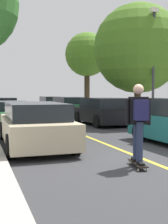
{
  "coord_description": "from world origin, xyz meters",
  "views": [
    {
      "loc": [
        -3.92,
        -6.33,
        1.67
      ],
      "look_at": [
        -0.23,
        4.06,
        0.97
      ],
      "focal_mm": 48.22,
      "sensor_mm": 36.0,
      "label": 1
    }
  ],
  "objects_px": {
    "parked_car_left_near": "(13,114)",
    "skateboarder": "(139,118)",
    "streetlamp": "(153,58)",
    "parked_car_right_farthest": "(51,104)",
    "skateboard": "(138,163)",
    "street_tree_right_near": "(87,55)",
    "street_tree_right_nearest": "(138,49)",
    "parked_car_right_near": "(103,111)",
    "parked_car_right_far": "(69,107)",
    "parked_car_left_nearest": "(35,124)",
    "parked_car_left_far": "(2,107)"
  },
  "relations": [
    {
      "from": "parked_car_left_near",
      "to": "streetlamp",
      "type": "relative_size",
      "value": 0.77
    },
    {
      "from": "street_tree_right_near",
      "to": "skateboarder",
      "type": "xyz_separation_m",
      "value": [
        -4.88,
        -16.6,
        -3.55
      ]
    },
    {
      "from": "parked_car_left_nearest",
      "to": "street_tree_right_near",
      "type": "height_order",
      "value": "street_tree_right_near"
    },
    {
      "from": "streetlamp",
      "to": "parked_car_left_nearest",
      "type": "bearing_deg",
      "value": -153.29
    },
    {
      "from": "parked_car_right_near",
      "to": "skateboard",
      "type": "height_order",
      "value": "parked_car_right_near"
    },
    {
      "from": "parked_car_left_near",
      "to": "streetlamp",
      "type": "height_order",
      "value": "streetlamp"
    },
    {
      "from": "parked_car_right_farthest",
      "to": "street_tree_right_nearest",
      "type": "xyz_separation_m",
      "value": [
        2.06,
        -11.56,
        3.37
      ]
    },
    {
      "from": "parked_car_right_farthest",
      "to": "street_tree_right_near",
      "type": "height_order",
      "value": "street_tree_right_near"
    },
    {
      "from": "parked_car_right_far",
      "to": "skateboard",
      "type": "relative_size",
      "value": 5.08
    },
    {
      "from": "parked_car_right_farthest",
      "to": "skateboarder",
      "type": "bearing_deg",
      "value": -97.95
    },
    {
      "from": "parked_car_left_near",
      "to": "skateboarder",
      "type": "xyz_separation_m",
      "value": [
        1.69,
        -9.51,
        0.47
      ]
    },
    {
      "from": "parked_car_left_nearest",
      "to": "parked_car_left_far",
      "type": "bearing_deg",
      "value": 90.0
    },
    {
      "from": "parked_car_right_near",
      "to": "street_tree_right_near",
      "type": "xyz_separation_m",
      "value": [
        2.06,
        8.0,
        3.95
      ]
    },
    {
      "from": "skateboarder",
      "to": "parked_car_right_far",
      "type": "bearing_deg",
      "value": 79.13
    },
    {
      "from": "parked_car_right_far",
      "to": "parked_car_right_farthest",
      "type": "relative_size",
      "value": 0.96
    },
    {
      "from": "parked_car_right_near",
      "to": "streetlamp",
      "type": "height_order",
      "value": "streetlamp"
    },
    {
      "from": "parked_car_right_far",
      "to": "streetlamp",
      "type": "relative_size",
      "value": 0.8
    },
    {
      "from": "parked_car_right_farthest",
      "to": "streetlamp",
      "type": "height_order",
      "value": "streetlamp"
    },
    {
      "from": "parked_car_left_near",
      "to": "skateboarder",
      "type": "relative_size",
      "value": 2.43
    },
    {
      "from": "parked_car_right_farthest",
      "to": "parked_car_right_near",
      "type": "bearing_deg",
      "value": -89.99
    },
    {
      "from": "parked_car_left_near",
      "to": "skateboard",
      "type": "distance_m",
      "value": 9.65
    },
    {
      "from": "street_tree_right_nearest",
      "to": "street_tree_right_near",
      "type": "height_order",
      "value": "street_tree_right_nearest"
    },
    {
      "from": "parked_car_left_near",
      "to": "parked_car_right_farthest",
      "type": "bearing_deg",
      "value": 67.09
    },
    {
      "from": "parked_car_right_farthest",
      "to": "skateboard",
      "type": "height_order",
      "value": "parked_car_right_farthest"
    },
    {
      "from": "parked_car_right_near",
      "to": "streetlamp",
      "type": "xyz_separation_m",
      "value": [
        1.75,
        -2.0,
        2.6
      ]
    },
    {
      "from": "parked_car_left_nearest",
      "to": "street_tree_right_nearest",
      "type": "distance_m",
      "value": 9.0
    },
    {
      "from": "parked_car_left_far",
      "to": "skateboarder",
      "type": "distance_m",
      "value": 16.32
    },
    {
      "from": "parked_car_right_near",
      "to": "streetlamp",
      "type": "distance_m",
      "value": 3.72
    },
    {
      "from": "parked_car_right_far",
      "to": "skateboarder",
      "type": "relative_size",
      "value": 2.51
    },
    {
      "from": "parked_car_right_near",
      "to": "street_tree_right_nearest",
      "type": "distance_m",
      "value": 3.93
    },
    {
      "from": "parked_car_left_near",
      "to": "parked_car_left_far",
      "type": "distance_m",
      "value": 6.71
    },
    {
      "from": "parked_car_left_near",
      "to": "skateboarder",
      "type": "bearing_deg",
      "value": -79.93
    },
    {
      "from": "parked_car_left_nearest",
      "to": "skateboard",
      "type": "bearing_deg",
      "value": -63.61
    },
    {
      "from": "street_tree_right_near",
      "to": "streetlamp",
      "type": "distance_m",
      "value": 10.1
    },
    {
      "from": "street_tree_right_nearest",
      "to": "street_tree_right_near",
      "type": "bearing_deg",
      "value": 90.0
    },
    {
      "from": "parked_car_right_near",
      "to": "parked_car_right_far",
      "type": "distance_m",
      "value": 6.06
    },
    {
      "from": "street_tree_right_nearest",
      "to": "skateboarder",
      "type": "bearing_deg",
      "value": -119.5
    },
    {
      "from": "parked_car_left_nearest",
      "to": "parked_car_right_near",
      "type": "distance_m",
      "value": 6.84
    },
    {
      "from": "parked_car_left_nearest",
      "to": "parked_car_right_far",
      "type": "distance_m",
      "value": 12.08
    },
    {
      "from": "parked_car_left_far",
      "to": "street_tree_right_near",
      "type": "distance_m",
      "value": 7.7
    },
    {
      "from": "parked_car_left_nearest",
      "to": "parked_car_right_near",
      "type": "xyz_separation_m",
      "value": [
        4.51,
        5.14,
        0.01
      ]
    },
    {
      "from": "parked_car_right_farthest",
      "to": "skateboard",
      "type": "bearing_deg",
      "value": -97.94
    },
    {
      "from": "parked_car_left_nearest",
      "to": "parked_car_left_near",
      "type": "distance_m",
      "value": 6.06
    },
    {
      "from": "parked_car_left_nearest",
      "to": "parked_car_left_near",
      "type": "xyz_separation_m",
      "value": [
        0.0,
        6.06,
        -0.06
      ]
    },
    {
      "from": "skateboarder",
      "to": "streetlamp",
      "type": "bearing_deg",
      "value": 55.33
    },
    {
      "from": "street_tree_right_near",
      "to": "skateboard",
      "type": "bearing_deg",
      "value": -106.37
    },
    {
      "from": "parked_car_left_near",
      "to": "street_tree_right_nearest",
      "type": "distance_m",
      "value": 7.46
    },
    {
      "from": "parked_car_right_farthest",
      "to": "street_tree_right_near",
      "type": "distance_m",
      "value": 5.73
    },
    {
      "from": "parked_car_left_far",
      "to": "skateboard",
      "type": "xyz_separation_m",
      "value": [
        1.7,
        -16.19,
        -0.57
      ]
    },
    {
      "from": "parked_car_left_far",
      "to": "streetlamp",
      "type": "xyz_separation_m",
      "value": [
        6.26,
        -9.62,
        2.64
      ]
    }
  ]
}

